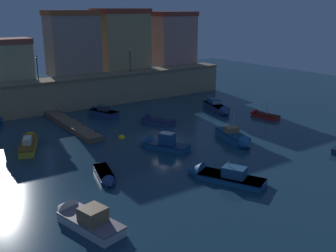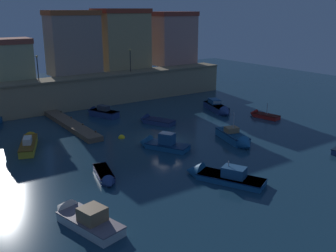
{
  "view_description": "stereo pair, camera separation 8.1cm",
  "coord_description": "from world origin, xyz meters",
  "px_view_note": "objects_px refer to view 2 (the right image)",
  "views": [
    {
      "loc": [
        -22.34,
        -32.42,
        13.26
      ],
      "look_at": [
        0.0,
        -0.32,
        1.71
      ],
      "focal_mm": 42.42,
      "sensor_mm": 36.0,
      "label": 1
    },
    {
      "loc": [
        -22.27,
        -32.46,
        13.26
      ],
      "look_at": [
        0.0,
        -0.32,
        1.71
      ],
      "focal_mm": 42.42,
      "sensor_mm": 36.0,
      "label": 2
    }
  ],
  "objects_px": {
    "moored_boat_11": "(153,120)",
    "quay_lamp_0": "(37,64)",
    "moored_boat_8": "(159,144)",
    "moored_boat_7": "(81,217)",
    "moored_boat_2": "(236,138)",
    "mooring_buoy_0": "(122,138)",
    "moored_boat_1": "(29,142)",
    "quay_lamp_1": "(130,56)",
    "moored_boat_0": "(262,115)",
    "moored_boat_4": "(217,175)",
    "moored_boat_3": "(100,112)",
    "moored_boat_10": "(105,176)",
    "moored_boat_5": "(218,108)"
  },
  "relations": [
    {
      "from": "moored_boat_8",
      "to": "moored_boat_11",
      "type": "xyz_separation_m",
      "value": [
        4.32,
        7.86,
        -0.12
      ]
    },
    {
      "from": "moored_boat_0",
      "to": "moored_boat_8",
      "type": "relative_size",
      "value": 0.77
    },
    {
      "from": "quay_lamp_1",
      "to": "moored_boat_4",
      "type": "xyz_separation_m",
      "value": [
        -8.9,
        -29.64,
        -6.21
      ]
    },
    {
      "from": "moored_boat_3",
      "to": "moored_boat_10",
      "type": "distance_m",
      "value": 20.29
    },
    {
      "from": "moored_boat_8",
      "to": "mooring_buoy_0",
      "type": "relative_size",
      "value": 7.74
    },
    {
      "from": "moored_boat_4",
      "to": "moored_boat_7",
      "type": "xyz_separation_m",
      "value": [
        -11.81,
        -0.29,
        0.11
      ]
    },
    {
      "from": "moored_boat_1",
      "to": "moored_boat_10",
      "type": "bearing_deg",
      "value": -145.9
    },
    {
      "from": "moored_boat_2",
      "to": "moored_boat_3",
      "type": "height_order",
      "value": "moored_boat_2"
    },
    {
      "from": "moored_boat_2",
      "to": "moored_boat_3",
      "type": "xyz_separation_m",
      "value": [
        -6.88,
        17.74,
        0.02
      ]
    },
    {
      "from": "moored_boat_4",
      "to": "quay_lamp_1",
      "type": "bearing_deg",
      "value": -43.03
    },
    {
      "from": "moored_boat_1",
      "to": "moored_boat_4",
      "type": "xyz_separation_m",
      "value": [
        10.19,
        -16.71,
        -0.1
      ]
    },
    {
      "from": "quay_lamp_1",
      "to": "mooring_buoy_0",
      "type": "relative_size",
      "value": 4.72
    },
    {
      "from": "quay_lamp_1",
      "to": "moored_boat_10",
      "type": "bearing_deg",
      "value": -123.68
    },
    {
      "from": "moored_boat_7",
      "to": "quay_lamp_1",
      "type": "bearing_deg",
      "value": -48.72
    },
    {
      "from": "moored_boat_1",
      "to": "moored_boat_7",
      "type": "distance_m",
      "value": 17.08
    },
    {
      "from": "mooring_buoy_0",
      "to": "quay_lamp_1",
      "type": "bearing_deg",
      "value": 57.16
    },
    {
      "from": "moored_boat_0",
      "to": "moored_boat_11",
      "type": "relative_size",
      "value": 0.87
    },
    {
      "from": "moored_boat_7",
      "to": "moored_boat_11",
      "type": "xyz_separation_m",
      "value": [
        16.49,
        17.2,
        -0.16
      ]
    },
    {
      "from": "moored_boat_0",
      "to": "moored_boat_11",
      "type": "height_order",
      "value": "moored_boat_0"
    },
    {
      "from": "moored_boat_11",
      "to": "quay_lamp_0",
      "type": "bearing_deg",
      "value": 12.01
    },
    {
      "from": "moored_boat_2",
      "to": "quay_lamp_0",
      "type": "bearing_deg",
      "value": -136.78
    },
    {
      "from": "quay_lamp_0",
      "to": "quay_lamp_1",
      "type": "relative_size",
      "value": 0.97
    },
    {
      "from": "moored_boat_0",
      "to": "moored_boat_10",
      "type": "height_order",
      "value": "moored_boat_0"
    },
    {
      "from": "quay_lamp_0",
      "to": "moored_boat_8",
      "type": "xyz_separation_m",
      "value": [
        5.19,
        -20.59,
        -6.09
      ]
    },
    {
      "from": "moored_boat_2",
      "to": "moored_boat_8",
      "type": "relative_size",
      "value": 1.12
    },
    {
      "from": "moored_boat_8",
      "to": "moored_boat_7",
      "type": "bearing_deg",
      "value": 99.35
    },
    {
      "from": "moored_boat_0",
      "to": "moored_boat_2",
      "type": "relative_size",
      "value": 0.69
    },
    {
      "from": "moored_boat_1",
      "to": "moored_boat_3",
      "type": "distance_m",
      "value": 12.97
    },
    {
      "from": "quay_lamp_1",
      "to": "moored_boat_2",
      "type": "distance_m",
      "value": 24.65
    },
    {
      "from": "quay_lamp_0",
      "to": "quay_lamp_1",
      "type": "xyz_separation_m",
      "value": [
        13.72,
        -0.0,
        0.06
      ]
    },
    {
      "from": "moored_boat_7",
      "to": "moored_boat_3",
      "type": "bearing_deg",
      "value": -42.05
    },
    {
      "from": "moored_boat_1",
      "to": "moored_boat_7",
      "type": "relative_size",
      "value": 1.09
    },
    {
      "from": "moored_boat_0",
      "to": "moored_boat_8",
      "type": "height_order",
      "value": "moored_boat_0"
    },
    {
      "from": "moored_boat_1",
      "to": "moored_boat_0",
      "type": "bearing_deg",
      "value": -79.91
    },
    {
      "from": "quay_lamp_0",
      "to": "moored_boat_11",
      "type": "bearing_deg",
      "value": -53.24
    },
    {
      "from": "quay_lamp_0",
      "to": "moored_boat_3",
      "type": "height_order",
      "value": "quay_lamp_0"
    },
    {
      "from": "moored_boat_0",
      "to": "moored_boat_4",
      "type": "distance_m",
      "value": 20.88
    },
    {
      "from": "moored_boat_2",
      "to": "moored_boat_10",
      "type": "relative_size",
      "value": 1.34
    },
    {
      "from": "moored_boat_4",
      "to": "moored_boat_11",
      "type": "height_order",
      "value": "moored_boat_4"
    },
    {
      "from": "moored_boat_2",
      "to": "moored_boat_5",
      "type": "relative_size",
      "value": 0.92
    },
    {
      "from": "quay_lamp_1",
      "to": "moored_boat_0",
      "type": "relative_size",
      "value": 0.79
    },
    {
      "from": "moored_boat_0",
      "to": "moored_boat_4",
      "type": "xyz_separation_m",
      "value": [
        -17.56,
        -11.3,
        0.08
      ]
    },
    {
      "from": "moored_boat_2",
      "to": "mooring_buoy_0",
      "type": "distance_m",
      "value": 12.13
    },
    {
      "from": "mooring_buoy_0",
      "to": "moored_boat_11",
      "type": "bearing_deg",
      "value": 26.83
    },
    {
      "from": "moored_boat_7",
      "to": "moored_boat_2",
      "type": "bearing_deg",
      "value": -86.77
    },
    {
      "from": "moored_boat_8",
      "to": "moored_boat_10",
      "type": "xyz_separation_m",
      "value": [
        -7.87,
        -4.01,
        -0.13
      ]
    },
    {
      "from": "quay_lamp_1",
      "to": "moored_boat_2",
      "type": "relative_size",
      "value": 0.54
    },
    {
      "from": "quay_lamp_0",
      "to": "moored_boat_1",
      "type": "distance_m",
      "value": 15.25
    },
    {
      "from": "moored_boat_3",
      "to": "moored_boat_7",
      "type": "height_order",
      "value": "moored_boat_7"
    },
    {
      "from": "moored_boat_2",
      "to": "mooring_buoy_0",
      "type": "height_order",
      "value": "moored_boat_2"
    }
  ]
}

